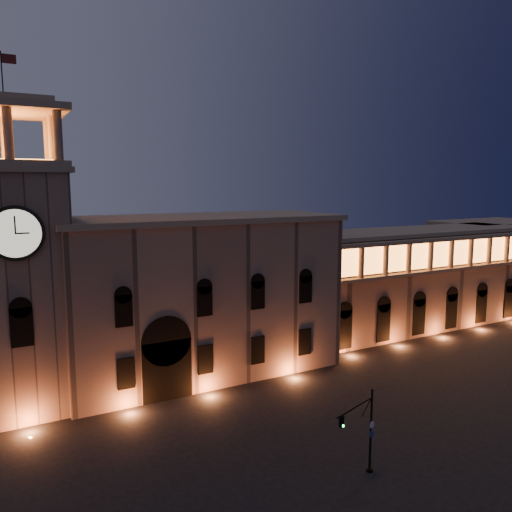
% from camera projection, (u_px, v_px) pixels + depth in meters
% --- Properties ---
extents(ground, '(160.00, 160.00, 0.00)m').
position_uv_depth(ground, '(333.00, 457.00, 38.78)').
color(ground, black).
rests_on(ground, ground).
extents(government_building, '(30.80, 12.80, 17.60)m').
position_uv_depth(government_building, '(200.00, 295.00, 55.69)').
color(government_building, '#7C6051').
rests_on(government_building, ground).
extents(clock_tower, '(9.80, 9.80, 32.40)m').
position_uv_depth(clock_tower, '(16.00, 278.00, 45.69)').
color(clock_tower, '#7C6051').
rests_on(clock_tower, ground).
extents(colonnade_wing, '(40.60, 11.50, 14.50)m').
position_uv_depth(colonnade_wing, '(410.00, 278.00, 73.60)').
color(colonnade_wing, '#785B4C').
rests_on(colonnade_wing, ground).
extents(secondary_building, '(20.00, 12.00, 14.00)m').
position_uv_depth(secondary_building, '(490.00, 262.00, 91.13)').
color(secondary_building, '#785B4C').
rests_on(secondary_building, ground).
extents(traffic_light, '(4.46, 1.69, 6.39)m').
position_uv_depth(traffic_light, '(365.00, 432.00, 35.74)').
color(traffic_light, black).
rests_on(traffic_light, ground).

